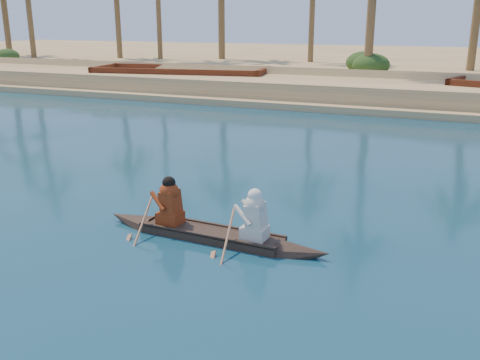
% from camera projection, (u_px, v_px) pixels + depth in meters
% --- Properties ---
extents(canoe, '(5.48, 0.95, 1.50)m').
position_uv_depth(canoe, '(211.00, 227.00, 11.82)').
color(canoe, '#38281F').
rests_on(canoe, ground).
extents(barge_left, '(12.19, 5.82, 1.95)m').
position_uv_depth(barge_left, '(181.00, 81.00, 36.44)').
color(barge_left, '#5E2714').
rests_on(barge_left, ground).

